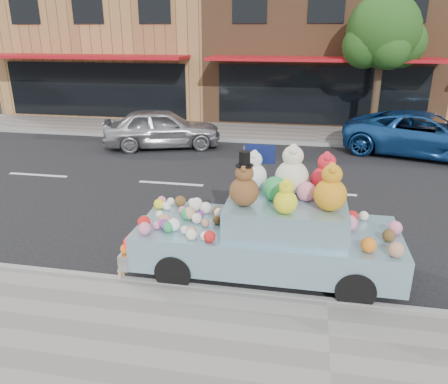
% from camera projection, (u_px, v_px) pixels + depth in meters
% --- Properties ---
extents(ground, '(120.00, 120.00, 0.00)m').
position_uv_depth(ground, '(321.00, 193.00, 11.20)').
color(ground, black).
rests_on(ground, ground).
extents(near_sidewalk, '(60.00, 3.00, 0.12)m').
position_uv_depth(near_sidewalk, '(330.00, 376.00, 5.19)').
color(near_sidewalk, gray).
rests_on(near_sidewalk, ground).
extents(far_sidewalk, '(60.00, 3.00, 0.12)m').
position_uv_depth(far_sidewalk, '(318.00, 135.00, 17.17)').
color(far_sidewalk, gray).
rests_on(far_sidewalk, ground).
extents(near_kerb, '(60.00, 0.12, 0.13)m').
position_uv_depth(near_kerb, '(326.00, 303.00, 6.57)').
color(near_kerb, gray).
rests_on(near_kerb, ground).
extents(far_kerb, '(60.00, 0.12, 0.13)m').
position_uv_depth(far_kerb, '(318.00, 144.00, 15.78)').
color(far_kerb, gray).
rests_on(far_kerb, ground).
extents(storefront_left, '(10.00, 9.80, 7.30)m').
position_uv_depth(storefront_left, '(126.00, 37.00, 22.72)').
color(storefront_left, '#A87946').
rests_on(storefront_left, ground).
extents(storefront_mid, '(10.00, 9.80, 7.30)m').
position_uv_depth(storefront_mid, '(322.00, 37.00, 20.97)').
color(storefront_mid, brown).
rests_on(storefront_mid, ground).
extents(street_tree, '(3.00, 2.70, 5.22)m').
position_uv_depth(street_tree, '(383.00, 38.00, 15.60)').
color(street_tree, '#38281C').
rests_on(street_tree, ground).
extents(car_silver, '(4.39, 2.82, 1.39)m').
position_uv_depth(car_silver, '(162.00, 128.00, 15.39)').
color(car_silver, '#9FA0A4').
rests_on(car_silver, ground).
extents(car_blue, '(5.57, 3.72, 1.42)m').
position_uv_depth(car_blue, '(424.00, 134.00, 14.37)').
color(car_blue, '#1B4C96').
rests_on(car_blue, ground).
extents(art_car, '(4.49, 1.78, 2.22)m').
position_uv_depth(art_car, '(269.00, 230.00, 7.27)').
color(art_car, black).
rests_on(art_car, ground).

